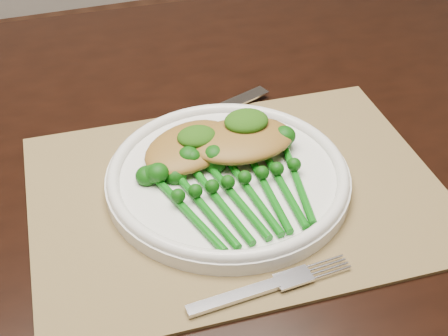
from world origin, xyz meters
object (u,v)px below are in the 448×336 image
object	(u,v)px
dining_table	(160,331)
chicken_fillet_left	(189,147)
dinner_plate	(228,176)
placemat	(237,192)
broccolini_bundle	(245,197)

from	to	relation	value
dining_table	chicken_fillet_left	world-z (taller)	chicken_fillet_left
dining_table	dinner_plate	bearing A→B (deg)	-45.55
placemat	broccolini_bundle	bearing A→B (deg)	-93.60
placemat	dining_table	bearing A→B (deg)	132.52
dinner_plate	chicken_fillet_left	bearing A→B (deg)	123.79
chicken_fillet_left	dinner_plate	bearing A→B (deg)	-85.62
placemat	chicken_fillet_left	distance (m)	0.08
dining_table	chicken_fillet_left	size ratio (longest dim) A/B	12.88
dinner_plate	chicken_fillet_left	distance (m)	0.06
placemat	dinner_plate	distance (m)	0.02
dinner_plate	broccolini_bundle	distance (m)	0.05
dining_table	broccolini_bundle	world-z (taller)	broccolini_bundle
placemat	dinner_plate	bearing A→B (deg)	115.83
dining_table	broccolini_bundle	xyz separation A→B (m)	(0.09, -0.15, 0.40)
chicken_fillet_left	broccolini_bundle	distance (m)	0.11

